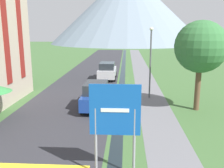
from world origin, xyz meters
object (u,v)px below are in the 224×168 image
Objects in this scene: road_sign at (115,117)px; tree_by_path at (201,47)px; streetlamp at (151,57)px; parked_car_far at (107,71)px; parked_car_near at (96,95)px.

tree_by_path is at bearing 57.14° from road_sign.
streetlamp is (2.22, 10.63, 0.98)m from road_sign.
tree_by_path is at bearing -55.94° from parked_car_far.
tree_by_path reaches higher than road_sign.
parked_car_near is 1.04× the size of parked_car_far.
tree_by_path reaches higher than streetlamp.
parked_car_near is at bearing -179.60° from tree_by_path.
parked_car_near is (-1.63, 7.87, -1.33)m from road_sign.
tree_by_path is at bearing 0.40° from parked_car_near.
parked_car_far is at bearing 95.29° from road_sign.
parked_car_near is 7.50m from tree_by_path.
road_sign is 8.15m from parked_car_near.
tree_by_path reaches higher than parked_car_far.
parked_car_far is 12.53m from tree_by_path.
tree_by_path is (6.78, -10.02, 3.27)m from parked_car_far.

